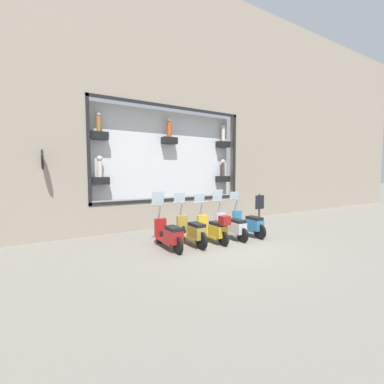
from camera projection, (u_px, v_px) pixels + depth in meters
The scene contains 8 objects.
ground_plane at pixel (222, 246), 7.95m from camera, with size 120.00×120.00×0.00m, color gray.
building_facade at pixel (170, 100), 10.64m from camera, with size 1.23×36.00×10.30m.
scooter_teal_0 at pixel (249, 224), 9.25m from camera, with size 1.80×0.60×1.55m.
scooter_silver_1 at pixel (232, 226), 8.84m from camera, with size 1.80×0.60×1.65m.
scooter_yellow_2 at pixel (214, 229), 8.38m from camera, with size 1.79×0.61×1.55m.
scooter_olive_3 at pixel (192, 231), 8.04m from camera, with size 1.81×0.60×1.61m.
scooter_red_4 at pixel (169, 235), 7.63m from camera, with size 1.80×0.60×1.67m.
shop_sign_post at pixel (259, 211), 10.29m from camera, with size 0.36×0.45×1.43m.
Camera 1 is at (-6.22, 4.80, 2.27)m, focal length 24.00 mm.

